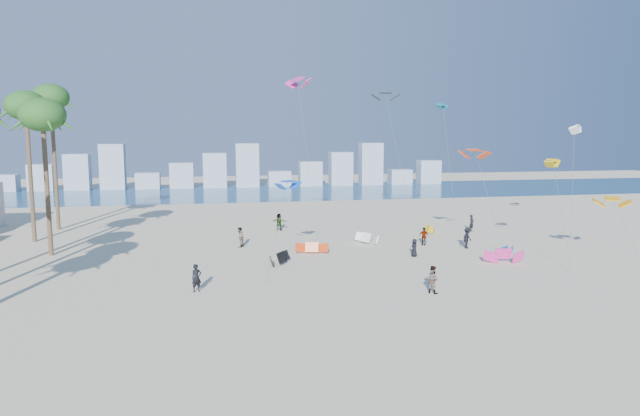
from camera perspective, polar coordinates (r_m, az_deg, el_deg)
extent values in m
plane|color=beige|center=(31.57, 0.17, -12.11)|extent=(220.00, 220.00, 0.00)
plane|color=navy|center=(101.87, -7.66, 1.56)|extent=(220.00, 220.00, 0.00)
imported|color=black|center=(39.37, -12.23, -6.84)|extent=(0.81, 0.69, 1.88)
imported|color=gray|center=(38.90, 11.15, -7.01)|extent=(1.11, 1.15, 1.86)
imported|color=black|center=(49.75, 9.41, -3.94)|extent=(0.86, 0.89, 1.55)
imported|color=gray|center=(54.83, 10.32, -2.80)|extent=(1.01, 0.99, 1.71)
imported|color=black|center=(54.19, 14.50, -2.93)|extent=(1.42, 1.30, 1.92)
imported|color=gray|center=(62.19, -4.11, -1.39)|extent=(1.76, 1.35, 1.85)
imported|color=black|center=(63.56, 14.90, -1.46)|extent=(0.78, 0.72, 1.80)
imported|color=gray|center=(53.54, -8.02, -2.91)|extent=(1.08, 1.15, 1.87)
cylinder|color=#595959|center=(43.55, -4.28, -2.07)|extent=(2.53, 6.00, 6.70)
cylinder|color=#595959|center=(52.63, 16.60, 0.59)|extent=(1.61, 3.39, 9.01)
cylinder|color=#595959|center=(49.44, 22.99, -0.52)|extent=(1.60, 5.70, 8.37)
cylinder|color=#595959|center=(56.51, -1.25, 4.81)|extent=(1.68, 2.10, 15.77)
cylinder|color=#595959|center=(66.49, 12.81, 4.22)|extent=(0.23, 4.48, 13.84)
cylinder|color=#595959|center=(51.50, 28.46, -2.33)|extent=(0.29, 4.67, 5.18)
cylinder|color=#595959|center=(65.31, 7.87, 4.80)|extent=(2.18, 4.01, 15.04)
cylinder|color=#595959|center=(64.43, 23.91, 2.48)|extent=(2.48, 4.01, 11.22)
cylinder|color=brown|center=(54.13, -25.61, 1.98)|extent=(0.40, 0.40, 12.08)
ellipsoid|color=#22581F|center=(53.95, -25.98, 8.38)|extent=(3.80, 3.80, 2.85)
cylinder|color=brown|center=(61.68, -26.95, 2.99)|extent=(0.40, 0.40, 13.12)
ellipsoid|color=#22581F|center=(61.60, -27.33, 9.08)|extent=(3.80, 3.80, 2.85)
cylinder|color=brown|center=(68.26, -24.96, 3.98)|extent=(0.40, 0.40, 14.32)
ellipsoid|color=#22581F|center=(68.27, -25.30, 9.99)|extent=(3.80, 3.80, 2.85)
cube|color=#9EADBF|center=(117.28, -28.94, 2.20)|extent=(4.40, 3.00, 3.00)
cube|color=#9EADBF|center=(115.44, -26.04, 2.76)|extent=(4.40, 3.00, 4.80)
cube|color=#9EADBF|center=(113.92, -23.05, 3.32)|extent=(4.40, 3.00, 6.60)
cube|color=#9EADBF|center=(112.73, -19.99, 3.89)|extent=(4.40, 3.00, 8.40)
cube|color=#9EADBF|center=(112.12, -16.80, 2.63)|extent=(4.40, 3.00, 3.00)
cube|color=#9EADBF|center=(111.58, -13.64, 3.18)|extent=(4.40, 3.00, 4.80)
cube|color=#9EADBF|center=(111.40, -10.46, 3.72)|extent=(4.40, 3.00, 6.60)
cube|color=#9EADBF|center=(111.57, -7.28, 4.26)|extent=(4.40, 3.00, 8.40)
cube|color=#9EADBF|center=(112.32, -4.10, 2.94)|extent=(4.40, 3.00, 3.00)
cube|color=#9EADBF|center=(113.16, -0.98, 3.45)|extent=(4.40, 3.00, 4.80)
cube|color=#9EADBF|center=(114.33, 2.09, 3.94)|extent=(4.40, 3.00, 6.60)
cube|color=#9EADBF|center=(115.83, 5.09, 4.41)|extent=(4.40, 3.00, 8.40)
cube|color=#9EADBF|center=(117.87, 7.98, 3.11)|extent=(4.40, 3.00, 3.00)
cube|color=#9EADBF|center=(119.95, 10.79, 3.55)|extent=(4.40, 3.00, 4.80)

